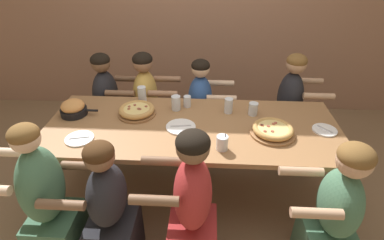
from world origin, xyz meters
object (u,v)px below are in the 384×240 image
at_px(empty_plate_c, 325,130).
at_px(diner_near_midleft, 110,213).
at_px(empty_plate_a, 79,138).
at_px(drinking_glass_d, 187,102).
at_px(empty_plate_b, 181,127).
at_px(drinking_glass_c, 142,95).
at_px(drinking_glass_a, 253,109).
at_px(drinking_glass_e, 176,103).
at_px(diner_near_left, 48,206).
at_px(diner_far_left, 109,108).
at_px(diner_near_right, 332,220).
at_px(diner_far_midleft, 147,108).
at_px(skillet_bowl, 73,108).
at_px(diner_near_center, 192,212).
at_px(diner_far_right, 288,112).
at_px(diner_far_center, 200,113).
at_px(pizza_board_main, 273,130).
at_px(cocktail_glass_blue, 222,143).
at_px(pizza_board_second, 137,111).
at_px(drinking_glass_b, 229,107).

bearing_deg(empty_plate_c, diner_near_midleft, -156.76).
distance_m(empty_plate_a, drinking_glass_d, 0.94).
height_order(empty_plate_b, drinking_glass_c, drinking_glass_c).
relative_size(empty_plate_a, drinking_glass_c, 1.43).
bearing_deg(drinking_glass_a, empty_plate_c, -22.26).
bearing_deg(drinking_glass_c, drinking_glass_e, -21.15).
distance_m(diner_near_left, diner_far_left, 1.36).
relative_size(empty_plate_a, empty_plate_b, 0.90).
xyz_separation_m(empty_plate_a, drinking_glass_d, (0.77, 0.55, 0.04)).
distance_m(empty_plate_c, diner_near_right, 0.72).
bearing_deg(drinking_glass_c, diner_far_midleft, 96.76).
xyz_separation_m(drinking_glass_e, diner_near_right, (1.09, -0.93, -0.31)).
xyz_separation_m(skillet_bowl, diner_near_center, (1.05, -0.79, -0.29)).
distance_m(diner_far_right, diner_far_left, 1.86).
height_order(skillet_bowl, drinking_glass_a, skillet_bowl).
distance_m(empty_plate_a, diner_near_center, 1.00).
relative_size(drinking_glass_d, diner_near_right, 0.09).
bearing_deg(drinking_glass_e, drinking_glass_a, -4.14).
xyz_separation_m(diner_far_right, diner_far_center, (-0.89, 0.00, -0.04)).
bearing_deg(empty_plate_a, skillet_bowl, 116.73).
bearing_deg(empty_plate_a, empty_plate_c, 6.81).
bearing_deg(drinking_glass_a, pizza_board_main, -67.71).
bearing_deg(drinking_glass_d, drinking_glass_c, 171.36).
bearing_deg(skillet_bowl, drinking_glass_a, 3.28).
height_order(skillet_bowl, diner_far_left, diner_far_left).
distance_m(cocktail_glass_blue, diner_far_left, 1.54).
relative_size(drinking_glass_c, diner_far_midleft, 0.13).
xyz_separation_m(empty_plate_c, diner_near_right, (-0.10, -0.66, -0.25)).
height_order(pizza_board_second, diner_far_center, diner_far_center).
distance_m(skillet_bowl, diner_near_right, 2.12).
bearing_deg(diner_far_right, diner_far_left, -90.00).
xyz_separation_m(pizza_board_second, cocktail_glass_blue, (0.71, -0.44, 0.01)).
height_order(pizza_board_main, diner_far_right, diner_far_right).
height_order(drinking_glass_c, diner_far_left, diner_far_left).
bearing_deg(diner_far_midleft, pizza_board_main, 55.92).
bearing_deg(diner_near_left, diner_near_midleft, -90.00).
bearing_deg(diner_far_right, drinking_glass_d, -69.65).
height_order(cocktail_glass_blue, drinking_glass_d, cocktail_glass_blue).
xyz_separation_m(empty_plate_a, empty_plate_c, (1.86, 0.22, 0.00)).
distance_m(empty_plate_c, diner_near_center, 1.22).
xyz_separation_m(cocktail_glass_blue, drinking_glass_e, (-0.38, 0.55, 0.02)).
bearing_deg(diner_near_midleft, diner_far_midleft, 0.19).
bearing_deg(skillet_bowl, diner_near_left, -83.65).
bearing_deg(drinking_glass_b, diner_near_midleft, -131.65).
height_order(cocktail_glass_blue, drinking_glass_e, cocktail_glass_blue).
height_order(pizza_board_second, empty_plate_a, pizza_board_second).
bearing_deg(diner_near_midleft, skillet_bowl, 32.22).
bearing_deg(drinking_glass_b, empty_plate_b, -145.92).
relative_size(diner_near_midleft, diner_near_right, 0.96).
xyz_separation_m(drinking_glass_d, diner_near_midleft, (-0.45, -0.99, -0.33)).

